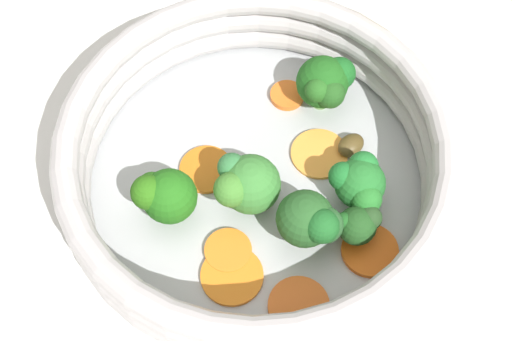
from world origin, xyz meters
name	(u,v)px	position (x,y,z in m)	size (l,w,h in m)	color
ground_plane	(256,190)	(0.00, 0.00, 0.00)	(4.00, 4.00, 0.00)	white
skillet	(256,185)	(0.00, 0.00, 0.01)	(0.28, 0.28, 0.02)	#B2B5B7
skillet_rim_wall	(256,160)	(0.00, 0.00, 0.05)	(0.30, 0.30, 0.06)	#B9B4B4
skillet_rivet_right	(307,337)	(0.06, -0.12, 0.02)	(0.01, 0.01, 0.01)	#B1B6B4
carrot_slice_0	(287,95)	(0.01, 0.08, 0.02)	(0.03, 0.03, 0.01)	orange
carrot_slice_1	(319,154)	(0.05, 0.03, 0.02)	(0.05, 0.05, 0.00)	#F99B3B
carrot_slice_2	(299,306)	(0.05, -0.10, 0.02)	(0.05, 0.05, 0.01)	orange
carrot_slice_3	(207,168)	(-0.04, 0.00, 0.02)	(0.04, 0.04, 0.00)	orange
carrot_slice_4	(226,274)	(0.00, -0.08, 0.02)	(0.05, 0.05, 0.00)	orange
carrot_slice_5	(228,251)	(-0.01, -0.07, 0.02)	(0.04, 0.04, 0.00)	orange
carrot_slice_6	(370,250)	(0.10, -0.04, 0.02)	(0.04, 0.04, 0.00)	orange
broccoli_floret_0	(164,195)	(-0.06, -0.04, 0.04)	(0.05, 0.04, 0.05)	#84B26D
broccoli_floret_1	(245,184)	(0.00, -0.02, 0.04)	(0.05, 0.05, 0.05)	#7CB55D
broccoli_floret_2	(311,221)	(0.05, -0.04, 0.05)	(0.05, 0.04, 0.05)	#8DAA66
broccoli_floret_3	(359,184)	(0.08, 0.00, 0.04)	(0.04, 0.05, 0.04)	#75A759
broccoli_floret_4	(358,225)	(0.08, -0.03, 0.04)	(0.03, 0.03, 0.04)	#719752
broccoli_floret_5	(326,83)	(0.04, 0.08, 0.05)	(0.05, 0.05, 0.05)	#70A051
mushroom_piece_0	(351,145)	(0.07, 0.04, 0.02)	(0.02, 0.02, 0.01)	brown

